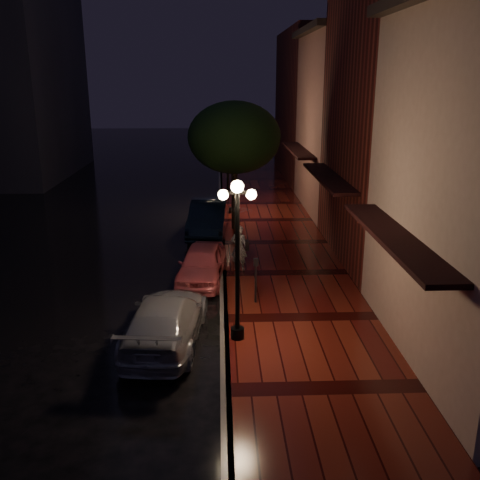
% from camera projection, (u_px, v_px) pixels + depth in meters
% --- Properties ---
extents(ground, '(120.00, 120.00, 0.00)m').
position_uv_depth(ground, '(223.00, 277.00, 19.24)').
color(ground, black).
rests_on(ground, ground).
extents(sidewalk, '(4.50, 60.00, 0.15)m').
position_uv_depth(sidewalk, '(285.00, 274.00, 19.30)').
color(sidewalk, '#410E0B').
rests_on(sidewalk, ground).
extents(curb, '(0.25, 60.00, 0.15)m').
position_uv_depth(curb, '(223.00, 275.00, 19.22)').
color(curb, '#595451').
rests_on(curb, ground).
extents(storefront_mid, '(5.00, 8.00, 11.00)m').
position_uv_depth(storefront_mid, '(410.00, 117.00, 19.82)').
color(storefront_mid, '#511914').
rests_on(storefront_mid, ground).
extents(storefront_far, '(5.00, 8.00, 9.00)m').
position_uv_depth(storefront_far, '(355.00, 126.00, 27.76)').
color(storefront_far, '#8C5951').
rests_on(storefront_far, ground).
extents(storefront_extra, '(5.00, 12.00, 10.00)m').
position_uv_depth(storefront_extra, '(320.00, 106.00, 37.17)').
color(storefront_extra, '#511914').
rests_on(storefront_extra, ground).
extents(streetlamp_near, '(0.96, 0.36, 4.31)m').
position_uv_depth(streetlamp_near, '(237.00, 252.00, 13.71)').
color(streetlamp_near, black).
rests_on(streetlamp_near, sidewalk).
extents(streetlamp_far, '(0.96, 0.36, 4.31)m').
position_uv_depth(streetlamp_far, '(228.00, 166.00, 27.10)').
color(streetlamp_far, black).
rests_on(streetlamp_far, sidewalk).
extents(street_tree, '(4.16, 4.16, 5.80)m').
position_uv_depth(street_tree, '(235.00, 140.00, 23.76)').
color(street_tree, black).
rests_on(street_tree, sidewalk).
extents(pink_car, '(1.94, 3.91, 1.28)m').
position_uv_depth(pink_car, '(202.00, 264.00, 18.72)').
color(pink_car, '#DB5A63').
rests_on(pink_car, ground).
extents(navy_car, '(1.95, 4.74, 1.53)m').
position_uv_depth(navy_car, '(209.00, 218.00, 24.42)').
color(navy_car, black).
rests_on(navy_car, ground).
extents(silver_car, '(2.30, 4.78, 1.34)m').
position_uv_depth(silver_car, '(165.00, 320.00, 14.28)').
color(silver_car, '#97979D').
rests_on(silver_car, ground).
extents(woman_with_umbrella, '(0.98, 1.00, 2.36)m').
position_uv_depth(woman_with_umbrella, '(239.00, 229.00, 19.12)').
color(woman_with_umbrella, silver).
rests_on(woman_with_umbrella, sidewalk).
extents(parking_meter, '(0.15, 0.13, 1.45)m').
position_uv_depth(parking_meter, '(256.00, 276.00, 16.48)').
color(parking_meter, black).
rests_on(parking_meter, sidewalk).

